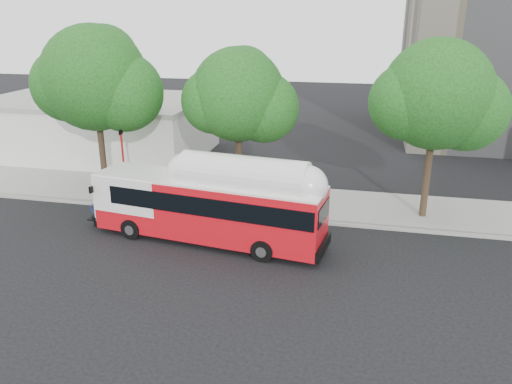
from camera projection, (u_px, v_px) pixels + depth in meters
ground at (228, 249)px, 22.80m from camera, size 120.00×120.00×0.00m
sidewalk at (258, 199)px, 28.75m from camera, size 60.00×5.00×0.15m
curb_strip at (248, 216)px, 26.36m from camera, size 60.00×0.30×0.15m
red_curb_segment at (194, 211)px, 26.96m from camera, size 10.00×0.32×0.16m
street_tree_left at (103, 82)px, 27.40m from camera, size 6.67×5.80×9.74m
street_tree_mid at (246, 99)px, 26.50m from camera, size 5.75×5.00×8.62m
street_tree_right at (446, 99)px, 24.18m from camera, size 6.21×5.40×9.18m
low_commercial_bldg at (98, 126)px, 37.76m from camera, size 16.20×10.20×4.25m
transit_bus at (209, 209)px, 23.14m from camera, size 11.94×3.89×3.48m
signal_pole at (124, 166)px, 27.73m from camera, size 0.12×0.40×4.22m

